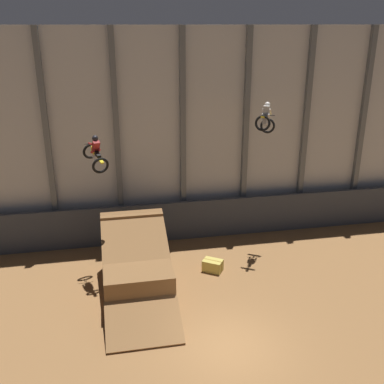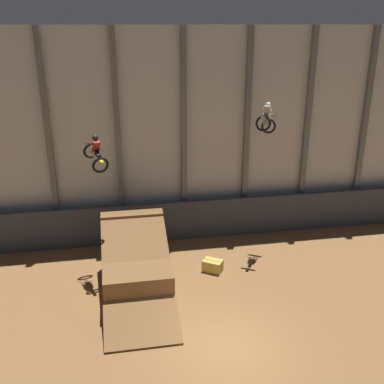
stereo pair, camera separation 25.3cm
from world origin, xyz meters
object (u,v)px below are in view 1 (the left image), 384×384
dirt_ramp (136,267)px  rider_bike_right_air (266,120)px  hay_bale_trackside (213,266)px  rider_bike_left_air (96,154)px

dirt_ramp → rider_bike_right_air: size_ratio=3.55×
dirt_ramp → rider_bike_right_air: bearing=20.8°
rider_bike_right_air → hay_bale_trackside: size_ratio=1.66×
dirt_ramp → hay_bale_trackside: 3.78m
rider_bike_right_air → rider_bike_left_air: bearing=-142.7°
dirt_ramp → hay_bale_trackside: size_ratio=5.90×
rider_bike_right_air → hay_bale_trackside: 7.38m
rider_bike_left_air → rider_bike_right_air: rider_bike_right_air is taller
dirt_ramp → rider_bike_left_air: rider_bike_left_air is taller
dirt_ramp → rider_bike_right_air: rider_bike_right_air is taller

